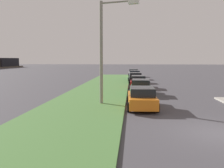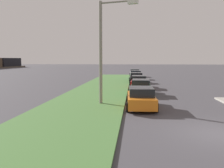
# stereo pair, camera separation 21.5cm
# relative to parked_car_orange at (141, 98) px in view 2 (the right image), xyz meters

# --- Properties ---
(ground) EXTENTS (300.00, 300.00, 0.00)m
(ground) POSITION_rel_parked_car_orange_xyz_m (-5.44, -3.46, -0.72)
(ground) COLOR #423F44
(grass_median) EXTENTS (60.00, 6.00, 0.12)m
(grass_median) POSITION_rel_parked_car_orange_xyz_m (4.56, 4.14, -0.66)
(grass_median) COLOR #477238
(grass_median) RESTS_ON ground
(parked_car_orange) EXTENTS (4.36, 2.13, 1.47)m
(parked_car_orange) POSITION_rel_parked_car_orange_xyz_m (0.00, 0.00, 0.00)
(parked_car_orange) COLOR orange
(parked_car_orange) RESTS_ON ground
(parked_car_green) EXTENTS (4.36, 2.13, 1.47)m
(parked_car_green) POSITION_rel_parked_car_orange_xyz_m (6.47, -0.15, 0.00)
(parked_car_green) COLOR #1E6B38
(parked_car_green) RESTS_ON ground
(parked_car_red) EXTENTS (4.36, 2.13, 1.47)m
(parked_car_red) POSITION_rel_parked_car_orange_xyz_m (11.87, -0.08, 0.00)
(parked_car_red) COLOR red
(parked_car_red) RESTS_ON ground
(parked_car_black) EXTENTS (4.37, 2.16, 1.47)m
(parked_car_black) POSITION_rel_parked_car_orange_xyz_m (18.29, 0.21, 0.00)
(parked_car_black) COLOR black
(parked_car_black) RESTS_ON ground
(parked_car_blue) EXTENTS (4.32, 2.05, 1.47)m
(parked_car_blue) POSITION_rel_parked_car_orange_xyz_m (24.43, 0.21, 0.00)
(parked_car_blue) COLOR #23389E
(parked_car_blue) RESTS_ON ground
(parked_car_white) EXTENTS (4.34, 2.09, 1.47)m
(parked_car_white) POSITION_rel_parked_car_orange_xyz_m (30.45, 0.41, 0.00)
(parked_car_white) COLOR silver
(parked_car_white) RESTS_ON ground
(streetlight) EXTENTS (0.97, 2.83, 7.50)m
(streetlight) POSITION_rel_parked_car_orange_xyz_m (0.95, 2.59, 3.67)
(streetlight) COLOR gray
(streetlight) RESTS_ON ground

